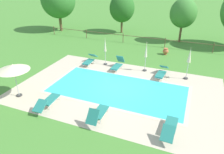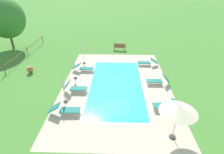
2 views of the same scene
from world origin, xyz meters
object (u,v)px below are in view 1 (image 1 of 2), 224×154
sun_lounger_north_end (162,72)px  tree_far_west (122,8)px  terracotta_urn_near_fence (166,51)px  sun_lounger_south_near_corner (48,101)px  patio_umbrella_closed_row_mid_west (189,58)px  patio_umbrella_open_foreground (13,68)px  sun_lounger_north_mid (170,127)px  tree_west_mid (183,13)px  sun_lounger_north_near_steps (118,64)px  sun_lounger_north_far (98,113)px  patio_umbrella_closed_row_east (105,48)px  sun_lounger_south_mid (90,60)px  patio_umbrella_closed_row_west (146,53)px  tree_east_mid (58,0)px

sun_lounger_north_end → tree_far_west: tree_far_west is taller
sun_lounger_north_end → terracotta_urn_near_fence: (-0.51, 5.03, -0.02)m
sun_lounger_north_end → sun_lounger_south_near_corner: 8.71m
patio_umbrella_closed_row_mid_west → patio_umbrella_open_foreground: bearing=-146.1°
terracotta_urn_near_fence → sun_lounger_north_mid: bearing=-79.8°
sun_lounger_north_mid → tree_west_mid: bearing=94.4°
sun_lounger_north_near_steps → sun_lounger_north_far: bearing=-78.3°
patio_umbrella_closed_row_mid_west → sun_lounger_south_near_corner: bearing=-136.9°
sun_lounger_north_mid → patio_umbrella_closed_row_east: (-6.51, 6.81, 1.17)m
sun_lounger_south_mid → tree_far_west: 11.49m
tree_far_west → patio_umbrella_closed_row_west: bearing=-61.3°
tree_east_mid → sun_lounger_north_end: bearing=-30.6°
terracotta_urn_near_fence → patio_umbrella_closed_row_mid_west: bearing=-64.0°
patio_umbrella_closed_row_mid_west → tree_far_west: bearing=129.8°
sun_lounger_south_near_corner → patio_umbrella_closed_row_east: 7.29m
sun_lounger_north_near_steps → tree_west_mid: tree_west_mid is taller
sun_lounger_north_far → patio_umbrella_closed_row_mid_west: patio_umbrella_closed_row_mid_west is taller
sun_lounger_north_end → tree_east_mid: 18.30m
patio_umbrella_open_foreground → tree_far_west: size_ratio=0.46×
sun_lounger_north_near_steps → sun_lounger_north_far: (1.38, -6.70, -0.01)m
sun_lounger_north_near_steps → sun_lounger_south_near_corner: bearing=-106.2°
sun_lounger_south_mid → terracotta_urn_near_fence: (5.80, 4.88, -0.02)m
patio_umbrella_closed_row_west → sun_lounger_north_end: bearing=-20.0°
tree_west_mid → terracotta_urn_near_fence: bearing=-99.4°
patio_umbrella_open_foreground → tree_far_west: tree_far_west is taller
sun_lounger_north_near_steps → sun_lounger_north_mid: 8.19m
sun_lounger_north_end → sun_lounger_north_far: bearing=-108.8°
patio_umbrella_closed_row_west → patio_umbrella_closed_row_east: bearing=-179.7°
sun_lounger_north_near_steps → tree_east_mid: 15.31m
patio_umbrella_closed_row_east → sun_lounger_north_near_steps: bearing=-19.3°
sun_lounger_north_near_steps → terracotta_urn_near_fence: bearing=57.8°
sun_lounger_north_near_steps → patio_umbrella_closed_row_west: (2.20, 0.48, 1.16)m
patio_umbrella_closed_row_west → terracotta_urn_near_fence: bearing=78.2°
patio_umbrella_closed_row_west → tree_far_west: tree_far_west is taller
patio_umbrella_closed_row_west → patio_umbrella_open_foreground: bearing=-134.0°
sun_lounger_north_end → sun_lounger_north_mid: bearing=-76.3°
sun_lounger_south_mid → patio_umbrella_closed_row_mid_west: size_ratio=0.83×
patio_umbrella_closed_row_east → tree_far_west: (-2.34, 10.73, 1.63)m
sun_lounger_north_mid → sun_lounger_north_end: size_ratio=0.98×
tree_east_mid → patio_umbrella_closed_row_mid_west: bearing=-27.2°
sun_lounger_north_near_steps → patio_umbrella_closed_row_mid_west: size_ratio=0.74×
sun_lounger_south_near_corner → sun_lounger_north_mid: bearing=2.9°
sun_lounger_south_near_corner → terracotta_urn_near_fence: (5.10, 11.69, -0.01)m
terracotta_urn_near_fence → tree_east_mid: size_ratio=0.10×
patio_umbrella_closed_row_mid_west → tree_east_mid: size_ratio=0.39×
sun_lounger_south_near_corner → tree_east_mid: bearing=121.9°
patio_umbrella_open_foreground → patio_umbrella_closed_row_mid_west: (9.94, 6.68, -0.32)m
sun_lounger_north_end → tree_west_mid: tree_west_mid is taller
sun_lounger_north_mid → patio_umbrella_closed_row_east: patio_umbrella_closed_row_east is taller
terracotta_urn_near_fence → tree_east_mid: 15.90m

